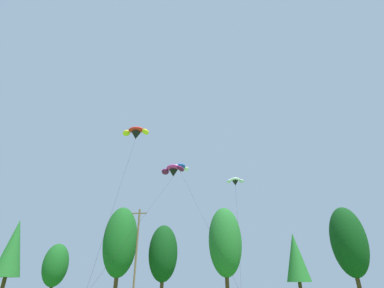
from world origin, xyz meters
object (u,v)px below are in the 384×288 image
at_px(utility_pole, 136,251).
at_px(parafoil_kite_far_magenta, 173,170).
at_px(parafoil_kite_high_red_yellow, 136,133).
at_px(parafoil_kite_low_white, 235,181).
at_px(parafoil_kite_mid_blue_white, 181,168).

height_order(utility_pole, parafoil_kite_far_magenta, parafoil_kite_far_magenta).
bearing_deg(parafoil_kite_high_red_yellow, parafoil_kite_low_white, 24.90).
bearing_deg(parafoil_kite_low_white, parafoil_kite_high_red_yellow, -155.10).
relative_size(parafoil_kite_mid_blue_white, parafoil_kite_far_magenta, 1.00).
xyz_separation_m(parafoil_kite_high_red_yellow, parafoil_kite_low_white, (12.14, 5.63, -4.95)).
distance_m(utility_pole, parafoil_kite_high_red_yellow, 16.92).
bearing_deg(utility_pole, parafoil_kite_mid_blue_white, 21.59).
relative_size(parafoil_kite_far_magenta, parafoil_kite_low_white, 1.39).
bearing_deg(parafoil_kite_high_red_yellow, parafoil_kite_mid_blue_white, 73.86).
bearing_deg(parafoil_kite_mid_blue_white, parafoil_kite_low_white, -41.11).
bearing_deg(parafoil_kite_mid_blue_white, parafoil_kite_far_magenta, -93.72).
distance_m(parafoil_kite_mid_blue_white, parafoil_kite_far_magenta, 5.67).
relative_size(parafoil_kite_high_red_yellow, parafoil_kite_far_magenta, 1.00).
relative_size(utility_pole, parafoil_kite_low_white, 0.92).
height_order(utility_pole, parafoil_kite_high_red_yellow, parafoil_kite_high_red_yellow).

